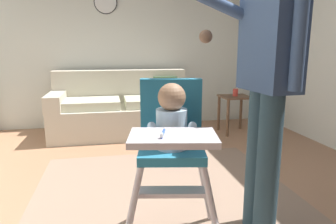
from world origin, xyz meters
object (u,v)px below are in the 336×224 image
object	(u,v)px
side_table	(235,106)
toy_ball	(176,156)
couch	(123,110)
adult_standing	(267,81)
sippy_cup	(235,92)
wall_clock	(106,2)
high_chair	(171,134)

from	to	relation	value
side_table	toy_ball	bearing A→B (deg)	-136.40
couch	adult_standing	size ratio (longest dim) A/B	1.10
adult_standing	sippy_cup	xyz separation A→B (m)	(0.79, 2.24, -0.40)
toy_ball	wall_clock	distance (m)	2.55
couch	high_chair	size ratio (longest dim) A/B	1.90
couch	side_table	size ratio (longest dim) A/B	3.63
high_chair	wall_clock	xyz separation A→B (m)	(-0.33, 3.04, 1.12)
adult_standing	couch	bearing A→B (deg)	-78.39
couch	toy_ball	xyz separation A→B (m)	(0.47, -1.29, -0.24)
high_chair	wall_clock	bearing A→B (deg)	-163.30
couch	sippy_cup	distance (m)	1.58
side_table	sippy_cup	world-z (taller)	sippy_cup
adult_standing	high_chair	bearing A→B (deg)	-0.47
couch	wall_clock	size ratio (longest dim) A/B	5.75
toy_ball	couch	bearing A→B (deg)	109.95
high_chair	toy_ball	xyz separation A→B (m)	(0.32, 1.27, -0.60)
wall_clock	toy_ball	bearing A→B (deg)	-70.01
toy_ball	adult_standing	bearing A→B (deg)	-77.63
high_chair	toy_ball	world-z (taller)	high_chair
sippy_cup	high_chair	bearing A→B (deg)	-121.08
sippy_cup	side_table	bearing A→B (deg)	-0.00
side_table	wall_clock	distance (m)	2.35
adult_standing	toy_ball	distance (m)	1.54
adult_standing	toy_ball	world-z (taller)	adult_standing
couch	wall_clock	world-z (taller)	wall_clock
couch	adult_standing	distance (m)	2.70
couch	sippy_cup	size ratio (longest dim) A/B	18.85
side_table	wall_clock	world-z (taller)	wall_clock
sippy_cup	wall_clock	xyz separation A→B (m)	(-1.71, 0.75, 1.24)
side_table	wall_clock	size ratio (longest dim) A/B	1.59
adult_standing	wall_clock	size ratio (longest dim) A/B	5.23
toy_ball	sippy_cup	xyz separation A→B (m)	(1.06, 1.02, 0.48)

